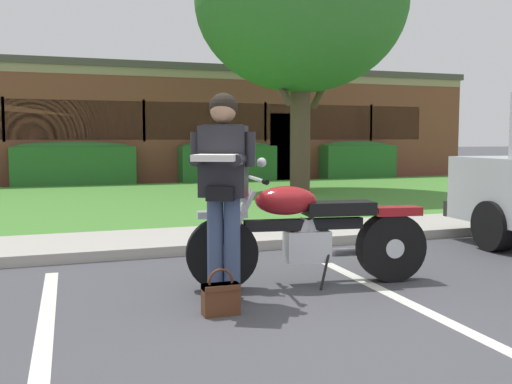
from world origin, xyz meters
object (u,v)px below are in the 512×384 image
(motorcycle, at_px, (318,232))
(hedge_right, at_px, (356,159))
(handbag, at_px, (221,296))
(hedge_center_right, at_px, (227,161))
(hedge_center_left, at_px, (74,163))
(rider_person, at_px, (223,179))
(brick_building, at_px, (121,126))
(shade_tree, at_px, (301,2))

(motorcycle, xyz_separation_m, hedge_right, (7.41, 12.36, 0.17))
(handbag, height_order, hedge_center_right, hedge_center_right)
(handbag, distance_m, hedge_center_left, 13.00)
(rider_person, xyz_separation_m, brick_building, (1.59, 17.65, 0.76))
(motorcycle, height_order, rider_person, rider_person)
(motorcycle, xyz_separation_m, brick_building, (0.60, 17.42, 1.29))
(motorcycle, bearing_deg, hedge_right, 59.07)
(rider_person, height_order, hedge_center_left, rider_person)
(rider_person, bearing_deg, motorcycle, 13.61)
(hedge_right, bearing_deg, motorcycle, -120.93)
(hedge_center_left, bearing_deg, brick_building, 68.56)
(shade_tree, distance_m, hedge_center_left, 7.51)
(shade_tree, bearing_deg, hedge_right, 47.45)
(handbag, xyz_separation_m, brick_building, (1.72, 18.04, 1.62))
(motorcycle, bearing_deg, shade_tree, 66.74)
(motorcycle, bearing_deg, brick_building, 88.02)
(handbag, relative_size, brick_building, 0.02)
(motorcycle, distance_m, hedge_center_left, 12.44)
(hedge_center_left, relative_size, hedge_right, 1.33)
(motorcycle, bearing_deg, handbag, -150.99)
(shade_tree, bearing_deg, brick_building, 107.05)
(shade_tree, bearing_deg, rider_person, -118.18)
(brick_building, bearing_deg, hedge_center_right, -64.48)
(hedge_center_right, xyz_separation_m, hedge_right, (4.40, 0.00, -0.00))
(hedge_center_right, relative_size, brick_building, 0.13)
(hedge_center_right, height_order, brick_building, brick_building)
(handbag, xyz_separation_m, hedge_center_left, (-0.26, 12.99, 0.51))
(rider_person, bearing_deg, hedge_right, 56.34)
(rider_person, distance_m, handbag, 0.95)
(shade_tree, xyz_separation_m, hedge_right, (3.94, 4.29, -3.80))
(hedge_center_right, bearing_deg, hedge_center_left, 180.00)
(hedge_right, height_order, brick_building, brick_building)
(hedge_right, bearing_deg, hedge_center_left, 180.00)
(handbag, bearing_deg, hedge_center_right, 72.34)
(hedge_center_left, bearing_deg, handbag, -88.86)
(hedge_center_right, distance_m, hedge_right, 4.40)
(handbag, bearing_deg, motorcycle, 29.01)
(shade_tree, xyz_separation_m, hedge_center_right, (-0.46, 4.29, -3.80))
(hedge_center_right, relative_size, hedge_right, 1.17)
(rider_person, height_order, hedge_center_right, rider_person)
(motorcycle, bearing_deg, rider_person, -166.39)
(rider_person, relative_size, brick_building, 0.08)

